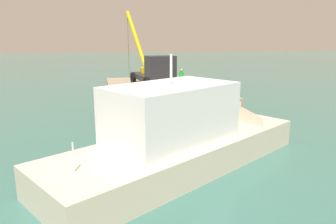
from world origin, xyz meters
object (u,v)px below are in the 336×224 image
Objects in this scene: crane_truck at (154,70)px; moored_yacht at (208,143)px; dock_worker at (181,79)px; salvaged_car at (168,116)px.

crane_truck is 0.64× the size of moored_yacht.
dock_worker is 6.69m from salvaged_car.
crane_truck is 8.94m from salvaged_car.
dock_worker is at bearing 172.29° from moored_yacht.
salvaged_car is 0.33× the size of moored_yacht.
moored_yacht reaches higher than dock_worker.
moored_yacht is at bearing 9.66° from salvaged_car.
moored_yacht is at bearing -7.71° from dock_worker.
moored_yacht is (13.91, 0.27, -2.06)m from crane_truck.
crane_truck reaches higher than moored_yacht.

